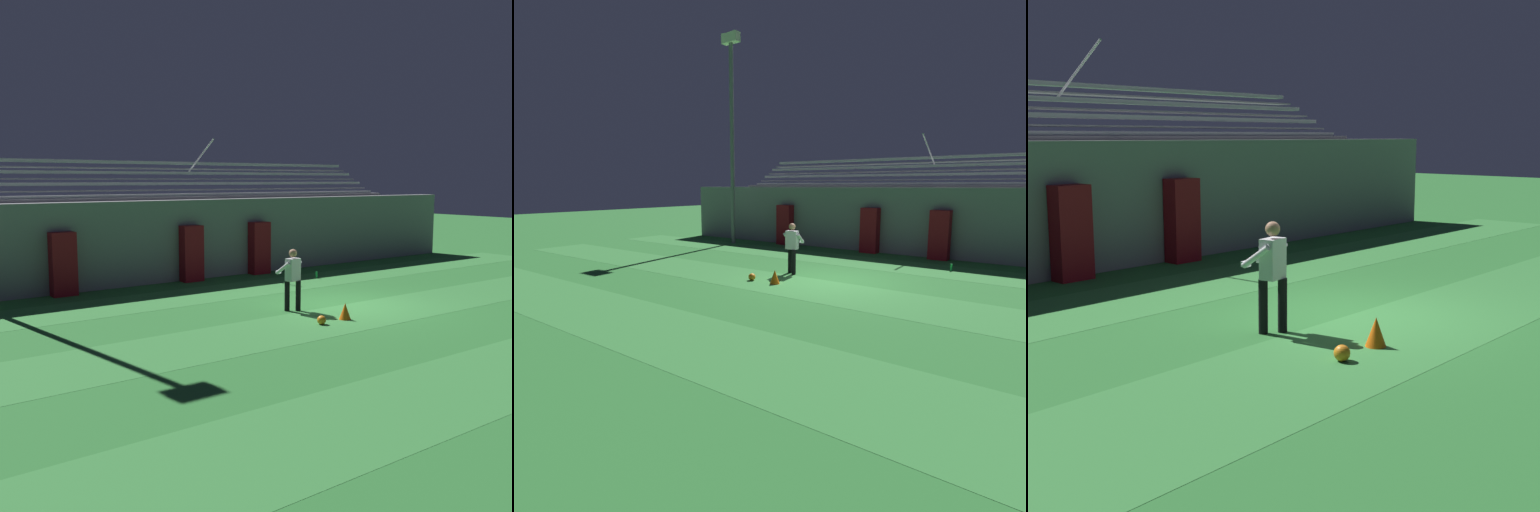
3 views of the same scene
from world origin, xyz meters
The scene contains 11 objects.
ground_plane centered at (0.00, 0.00, 0.00)m, with size 80.00×80.00×0.00m, color #2D7533.
turf_stripe_mid centered at (0.00, -1.18, 0.00)m, with size 28.00×2.41×0.01m, color #38843D.
turf_stripe_far centered at (0.00, 3.63, 0.00)m, with size 28.00×2.41×0.01m, color #38843D.
back_wall centered at (0.00, 6.50, 1.40)m, with size 24.00×0.60×2.80m, color gray.
padding_pillar_gate_left centered at (-1.45, 5.95, 0.97)m, with size 0.75×0.44×1.93m, color maroon.
padding_pillar_gate_right centered at (1.45, 5.95, 0.97)m, with size 0.75×0.44×1.93m, color maroon.
bleacher_stand centered at (0.00, 8.49, 1.50)m, with size 18.00×3.35×5.03m.
goalkeeper centered at (-1.65, 0.26, 0.95)m, with size 0.64×0.59×1.67m.
soccer_ball centered at (-2.05, -1.35, 0.11)m, with size 0.22×0.22×0.22m, color orange.
traffic_cone centered at (-1.21, -1.30, 0.21)m, with size 0.30×0.30×0.42m, color orange.
water_bottle centered at (2.46, 3.87, 0.12)m, with size 0.07×0.07×0.24m, color green.
Camera 3 is at (-9.19, -6.73, 2.89)m, focal length 50.00 mm.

